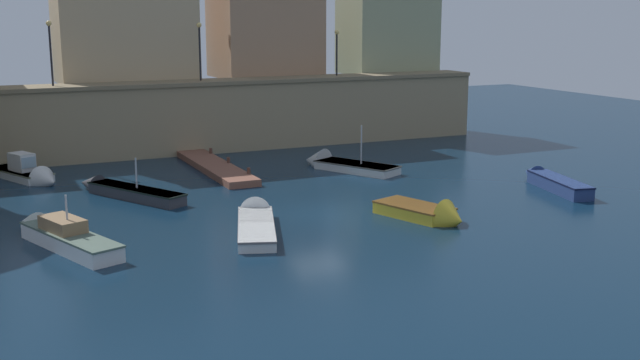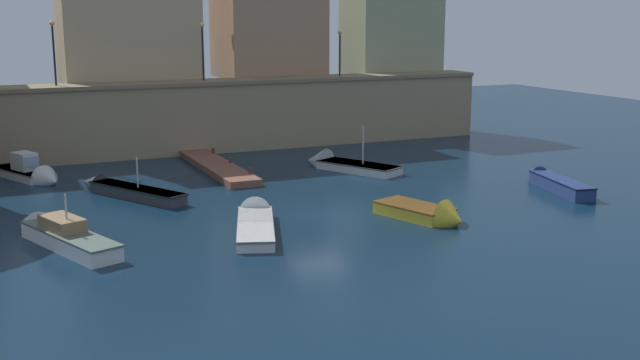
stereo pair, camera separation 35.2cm
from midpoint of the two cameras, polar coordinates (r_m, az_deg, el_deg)
ground_plane at (r=35.16m, az=0.11°, el=-2.49°), size 100.65×100.65×0.00m
quay_wall at (r=51.49m, az=-8.26°, el=4.66°), size 39.92×2.96×4.63m
old_town_backdrop at (r=54.77m, az=-10.31°, el=10.89°), size 39.47×6.04×8.15m
pier_dock at (r=45.34m, az=-7.27°, el=0.96°), size 1.78×10.37×0.70m
quay_lamp_0 at (r=49.39m, az=-18.70°, el=9.45°), size 0.32×0.32×3.82m
quay_lamp_1 at (r=51.12m, az=-8.38°, el=9.92°), size 0.32×0.32×3.67m
quay_lamp_2 at (r=54.63m, az=1.65°, el=9.83°), size 0.32×0.32×3.12m
moored_boat_0 at (r=45.35m, az=1.70°, el=1.15°), size 4.35×6.36×3.27m
moored_boat_1 at (r=32.15m, az=-18.24°, el=-3.72°), size 3.63×7.19×2.41m
moored_boat_2 at (r=42.06m, az=16.89°, el=-0.10°), size 2.40×6.21×1.06m
moored_boat_3 at (r=33.39m, az=-4.45°, el=-2.88°), size 3.65×7.02×1.38m
moored_boat_4 at (r=44.94m, az=-20.06°, el=0.45°), size 3.77×5.92×1.93m
moored_boat_5 at (r=39.71m, az=-13.86°, el=-0.70°), size 4.46×6.95×2.32m
moored_boat_6 at (r=34.33m, az=8.26°, el=-2.46°), size 2.96×4.67×1.61m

